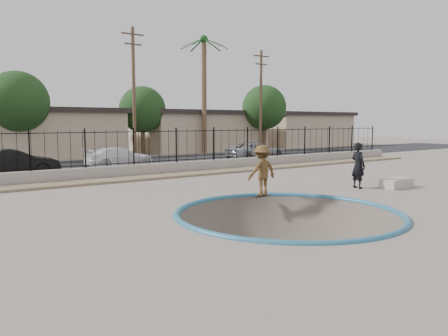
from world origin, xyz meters
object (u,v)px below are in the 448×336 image
at_px(skater, 262,173).
at_px(car_c, 119,157).
at_px(concrete_ledge, 396,183).
at_px(skateboard, 262,196).
at_px(car_b, 15,163).
at_px(car_d, 256,151).
at_px(videographer, 358,165).

distance_m(skater, car_c, 13.18).
bearing_deg(concrete_ledge, skateboard, 166.93).
bearing_deg(car_b, car_c, -73.65).
xyz_separation_m(skateboard, car_b, (-6.25, 11.80, 0.68)).
bearing_deg(car_c, concrete_ledge, -156.72).
relative_size(car_b, car_d, 0.93).
height_order(skater, car_d, skater).
distance_m(skateboard, car_b, 13.37).
relative_size(skater, concrete_ledge, 1.16).
bearing_deg(videographer, skateboard, 91.62).
height_order(skateboard, car_c, car_c).
xyz_separation_m(videographer, car_c, (-4.97, 13.77, -0.32)).
relative_size(concrete_ledge, car_d, 0.35).
bearing_deg(car_b, concrete_ledge, -132.87).
distance_m(skater, car_b, 13.36).
relative_size(car_c, car_d, 0.92).
xyz_separation_m(skater, car_d, (10.01, 12.28, -0.26)).
distance_m(videographer, car_b, 16.64).
height_order(car_b, car_c, car_b).
height_order(videographer, car_d, videographer).
xyz_separation_m(videographer, car_b, (-11.10, 12.39, -0.24)).
bearing_deg(car_d, videographer, 156.97).
bearing_deg(car_d, car_b, 90.51).
bearing_deg(concrete_ledge, car_c, 113.77).
bearing_deg(videographer, car_c, 28.43).
bearing_deg(car_d, skateboard, 139.64).
distance_m(videographer, car_c, 14.65).
xyz_separation_m(car_b, car_d, (16.26, 0.48, -0.06)).
xyz_separation_m(concrete_ledge, car_d, (3.68, 13.75, 0.47)).
height_order(videographer, concrete_ledge, videographer).
xyz_separation_m(skater, car_b, (-6.25, 11.80, -0.19)).
bearing_deg(skater, car_b, -61.30).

